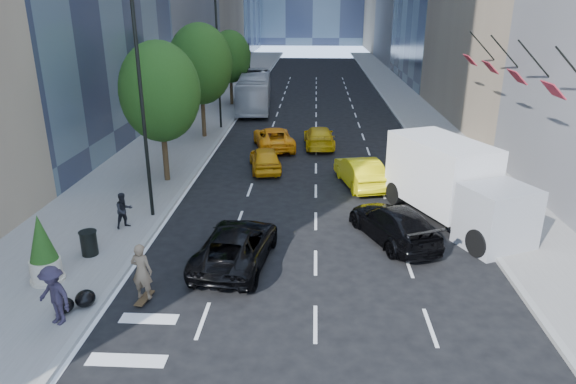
# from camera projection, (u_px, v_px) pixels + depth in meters

# --- Properties ---
(ground) EXTENTS (160.00, 160.00, 0.00)m
(ground) POSITION_uv_depth(u_px,v_px,m) (289.00, 262.00, 19.58)
(ground) COLOR black
(ground) RESTS_ON ground
(sidewalk_left) EXTENTS (6.00, 120.00, 0.15)m
(sidewalk_left) POSITION_uv_depth(u_px,v_px,m) (210.00, 108.00, 48.13)
(sidewalk_left) COLOR slate
(sidewalk_left) RESTS_ON ground
(sidewalk_right) EXTENTS (4.00, 120.00, 0.15)m
(sidewalk_right) POSITION_uv_depth(u_px,v_px,m) (414.00, 111.00, 47.20)
(sidewalk_right) COLOR slate
(sidewalk_right) RESTS_ON ground
(lamp_near) EXTENTS (2.13, 0.22, 10.00)m
(lamp_near) POSITION_uv_depth(u_px,v_px,m) (145.00, 91.00, 21.65)
(lamp_near) COLOR black
(lamp_near) RESTS_ON sidewalk_left
(lamp_far) EXTENTS (2.13, 0.22, 10.00)m
(lamp_far) POSITION_uv_depth(u_px,v_px,m) (220.00, 53.00, 38.53)
(lamp_far) COLOR black
(lamp_far) RESTS_ON sidewalk_left
(tree_near) EXTENTS (4.20, 4.20, 7.46)m
(tree_near) POSITION_uv_depth(u_px,v_px,m) (160.00, 92.00, 26.67)
(tree_near) COLOR #302412
(tree_near) RESTS_ON sidewalk_left
(tree_mid) EXTENTS (4.50, 4.50, 7.99)m
(tree_mid) POSITION_uv_depth(u_px,v_px,m) (200.00, 64.00, 35.93)
(tree_mid) COLOR #302412
(tree_mid) RESTS_ON sidewalk_left
(tree_far) EXTENTS (3.90, 3.90, 6.92)m
(tree_far) POSITION_uv_depth(u_px,v_px,m) (230.00, 57.00, 48.36)
(tree_far) COLOR #302412
(tree_far) RESTS_ON sidewalk_left
(traffic_signal) EXTENTS (2.48, 0.53, 5.20)m
(traffic_signal) POSITION_uv_depth(u_px,v_px,m) (249.00, 53.00, 55.96)
(traffic_signal) COLOR black
(traffic_signal) RESTS_ON sidewalk_left
(facade_flags) EXTENTS (1.85, 13.30, 2.05)m
(facade_flags) POSITION_uv_depth(u_px,v_px,m) (506.00, 68.00, 26.31)
(facade_flags) COLOR black
(facade_flags) RESTS_ON ground
(skateboarder) EXTENTS (0.77, 0.56, 1.95)m
(skateboarder) POSITION_uv_depth(u_px,v_px,m) (142.00, 275.00, 16.66)
(skateboarder) COLOR brown
(skateboarder) RESTS_ON ground
(black_sedan_lincoln) EXTENTS (3.05, 5.53, 1.47)m
(black_sedan_lincoln) POSITION_uv_depth(u_px,v_px,m) (236.00, 245.00, 19.26)
(black_sedan_lincoln) COLOR black
(black_sedan_lincoln) RESTS_ON ground
(black_sedan_mercedes) EXTENTS (3.86, 5.55, 1.49)m
(black_sedan_mercedes) POSITION_uv_depth(u_px,v_px,m) (394.00, 224.00, 21.16)
(black_sedan_mercedes) COLOR black
(black_sedan_mercedes) RESTS_ON ground
(taxi_a) EXTENTS (2.41, 4.43, 1.43)m
(taxi_a) POSITION_uv_depth(u_px,v_px,m) (265.00, 158.00, 30.22)
(taxi_a) COLOR orange
(taxi_a) RESTS_ON ground
(taxi_b) EXTENTS (2.72, 5.08, 1.59)m
(taxi_b) POSITION_uv_depth(u_px,v_px,m) (360.00, 172.00, 27.58)
(taxi_b) COLOR #FFEA0D
(taxi_b) RESTS_ON ground
(taxi_c) EXTENTS (3.41, 5.57, 1.44)m
(taxi_c) POSITION_uv_depth(u_px,v_px,m) (274.00, 138.00, 34.86)
(taxi_c) COLOR #FF9A0D
(taxi_c) RESTS_ON ground
(taxi_d) EXTENTS (2.25, 4.95, 1.41)m
(taxi_d) POSITION_uv_depth(u_px,v_px,m) (319.00, 137.00, 35.21)
(taxi_d) COLOR gold
(taxi_d) RESTS_ON ground
(city_bus) EXTENTS (3.56, 11.96, 3.29)m
(city_bus) POSITION_uv_depth(u_px,v_px,m) (254.00, 91.00, 47.90)
(city_bus) COLOR silver
(city_bus) RESTS_ON ground
(box_truck) EXTENTS (5.42, 7.83, 3.54)m
(box_truck) POSITION_uv_depth(u_px,v_px,m) (454.00, 184.00, 22.65)
(box_truck) COLOR silver
(box_truck) RESTS_ON ground
(pedestrian_a) EXTENTS (0.97, 0.96, 1.58)m
(pedestrian_a) POSITION_uv_depth(u_px,v_px,m) (124.00, 210.00, 22.00)
(pedestrian_a) COLOR black
(pedestrian_a) RESTS_ON sidewalk_left
(pedestrian_b) EXTENTS (0.92, 0.40, 1.56)m
(pedestrian_b) POSITION_uv_depth(u_px,v_px,m) (158.00, 128.00, 36.65)
(pedestrian_b) COLOR black
(pedestrian_b) RESTS_ON sidewalk_left
(pedestrian_c) EXTENTS (1.41, 1.16, 1.90)m
(pedestrian_c) POSITION_uv_depth(u_px,v_px,m) (54.00, 295.00, 15.26)
(pedestrian_c) COLOR #272131
(pedestrian_c) RESTS_ON sidewalk_left
(trash_can) EXTENTS (0.62, 0.62, 0.93)m
(trash_can) POSITION_uv_depth(u_px,v_px,m) (89.00, 243.00, 19.69)
(trash_can) COLOR black
(trash_can) RESTS_ON sidewalk_left
(planter_shrub) EXTENTS (1.04, 1.04, 2.49)m
(planter_shrub) POSITION_uv_depth(u_px,v_px,m) (43.00, 250.00, 17.55)
(planter_shrub) COLOR #BFB59E
(planter_shrub) RESTS_ON sidewalk_left
(garbage_bags) EXTENTS (1.08, 1.04, 0.53)m
(garbage_bags) POSITION_uv_depth(u_px,v_px,m) (77.00, 301.00, 16.24)
(garbage_bags) COLOR black
(garbage_bags) RESTS_ON sidewalk_left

